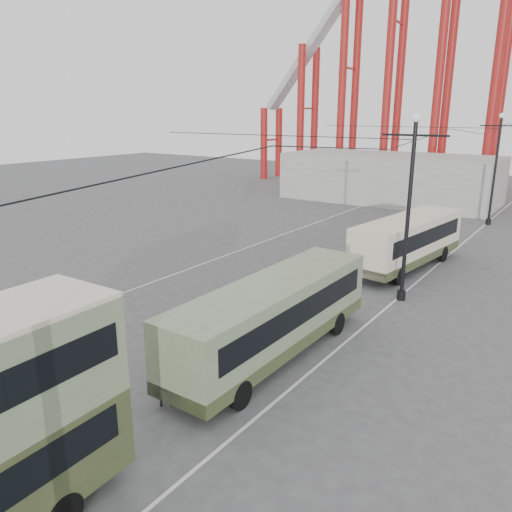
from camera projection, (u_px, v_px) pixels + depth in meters
The scene contains 8 objects.
ground at pixel (7, 441), 14.73m from camera, with size 160.00×160.00×0.00m, color #49494C.
road_markings at pixel (308, 270), 30.72m from camera, with size 12.52×120.00×0.01m.
lamp_post_mid at pixel (408, 211), 24.54m from camera, with size 3.20×0.44×9.32m.
lamp_post_far at pixel (495, 170), 41.88m from camera, with size 3.20×0.44×9.32m.
fairground_shed at pixel (390, 178), 54.37m from camera, with size 22.00×10.00×5.00m, color gray.
single_decker_green at pixel (274, 315), 19.39m from camera, with size 2.61×11.01×3.11m.
single_decker_cream at pixel (408, 240), 30.69m from camera, with size 3.83×10.40×3.16m.
pedestrian at pixel (164, 382), 16.27m from camera, with size 0.63×0.41×1.73m, color black.
Camera 1 is at (13.29, -6.14, 9.32)m, focal length 35.00 mm.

